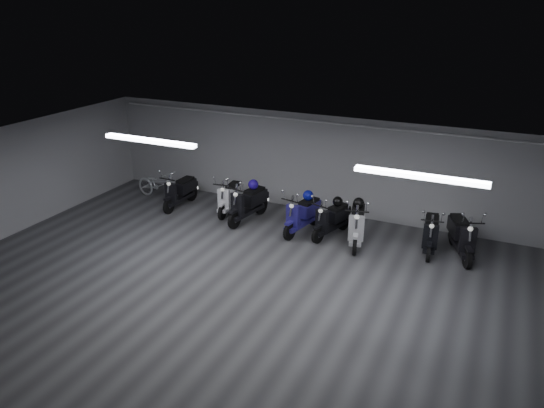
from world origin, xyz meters
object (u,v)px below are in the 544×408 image
at_px(helmet_3, 359,203).
at_px(scooter_2, 230,192).
at_px(helmet_0, 308,195).
at_px(helmet_1, 338,201).
at_px(scooter_0, 180,186).
at_px(helmet_2, 253,184).
at_px(scooter_8, 462,229).
at_px(scooter_6, 357,218).
at_px(scooter_7, 431,227).
at_px(scooter_4, 303,209).
at_px(scooter_5, 332,214).
at_px(bicycle, 158,182).
at_px(scooter_3, 248,198).

bearing_deg(helmet_3, scooter_2, 176.71).
distance_m(helmet_0, helmet_1, 0.79).
height_order(scooter_0, helmet_1, scooter_0).
bearing_deg(helmet_2, scooter_8, 0.15).
height_order(scooter_6, helmet_0, scooter_6).
xyz_separation_m(scooter_7, helmet_2, (-4.80, 0.05, 0.35)).
xyz_separation_m(scooter_2, scooter_4, (2.39, -0.40, 0.03)).
bearing_deg(scooter_4, helmet_1, 31.53).
distance_m(scooter_4, helmet_1, 0.92).
bearing_deg(helmet_0, helmet_2, 177.32).
xyz_separation_m(scooter_5, scooter_8, (3.14, 0.25, 0.06)).
bearing_deg(helmet_2, scooter_4, -11.28).
bearing_deg(scooter_2, scooter_7, -7.03).
xyz_separation_m(scooter_4, helmet_1, (0.84, 0.30, 0.24)).
bearing_deg(bicycle, scooter_3, -88.45).
bearing_deg(scooter_3, helmet_0, 15.49).
bearing_deg(scooter_8, scooter_0, 160.31).
bearing_deg(scooter_2, scooter_6, -12.59).
xyz_separation_m(bicycle, helmet_0, (4.95, -0.20, 0.41)).
xyz_separation_m(scooter_0, scooter_7, (7.13, 0.11, -0.00)).
height_order(helmet_2, helmet_3, helmet_2).
xyz_separation_m(scooter_7, helmet_1, (-2.37, 0.03, 0.26)).
bearing_deg(scooter_6, scooter_2, 159.92).
distance_m(scooter_7, helmet_0, 3.18).
bearing_deg(scooter_3, scooter_7, 11.96).
bearing_deg(helmet_0, scooter_7, 0.52).
relative_size(scooter_8, helmet_2, 6.46).
height_order(scooter_5, helmet_1, scooter_5).
height_order(scooter_0, helmet_2, scooter_0).
height_order(scooter_0, scooter_7, same).
height_order(scooter_5, helmet_0, scooter_5).
height_order(scooter_3, scooter_5, scooter_3).
bearing_deg(scooter_7, helmet_3, 176.13).
bearing_deg(scooter_8, scooter_6, 168.34).
distance_m(bicycle, helmet_3, 6.34).
bearing_deg(scooter_7, scooter_8, -1.49).
xyz_separation_m(scooter_7, helmet_0, (-3.16, -0.03, 0.32)).
relative_size(scooter_0, helmet_1, 6.54).
bearing_deg(helmet_1, scooter_5, -108.04).
relative_size(scooter_6, bicycle, 1.10).
bearing_deg(bicycle, helmet_2, -84.02).
bearing_deg(scooter_3, scooter_2, 165.47).
bearing_deg(scooter_4, helmet_3, 19.20).
distance_m(scooter_6, bicycle, 6.39).
height_order(scooter_0, scooter_6, scooter_6).
xyz_separation_m(helmet_2, helmet_3, (3.01, -0.13, 0.00)).
height_order(scooter_2, scooter_3, scooter_3).
bearing_deg(scooter_8, helmet_2, 159.16).
height_order(scooter_7, helmet_3, scooter_7).
relative_size(scooter_3, helmet_3, 6.58).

